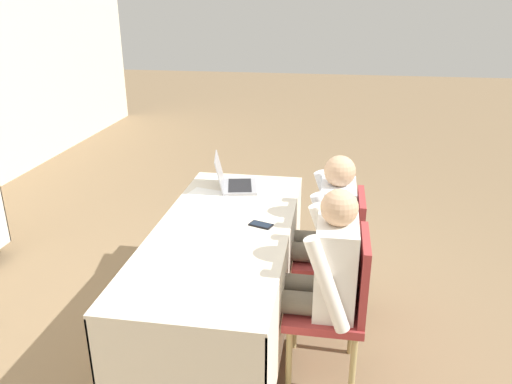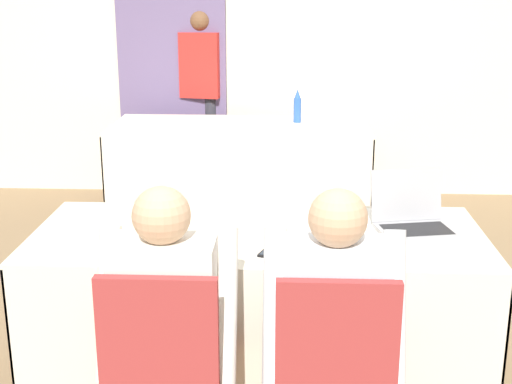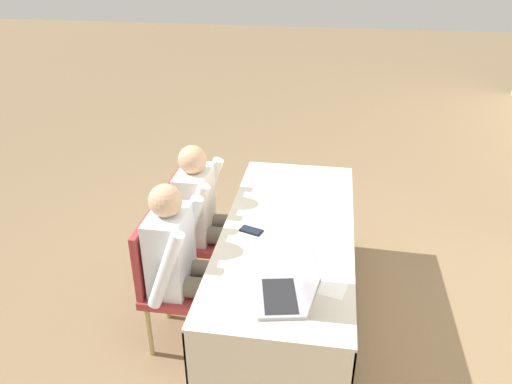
% 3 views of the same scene
% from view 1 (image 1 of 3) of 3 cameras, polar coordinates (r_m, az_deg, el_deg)
% --- Properties ---
extents(ground_plane, '(24.00, 24.00, 0.00)m').
position_cam_1_polar(ground_plane, '(3.49, -3.52, -15.24)').
color(ground_plane, '#846B4C').
extents(conference_table_near, '(1.99, 0.83, 0.75)m').
position_cam_1_polar(conference_table_near, '(3.18, -3.75, -6.93)').
color(conference_table_near, beige).
rests_on(conference_table_near, ground_plane).
extents(laptop, '(0.38, 0.36, 0.25)m').
position_cam_1_polar(laptop, '(3.71, -2.55, 1.16)').
color(laptop, '#99999E').
rests_on(laptop, conference_table_near).
extents(cell_phone, '(0.12, 0.16, 0.01)m').
position_cam_1_polar(cell_phone, '(3.12, 0.57, -3.77)').
color(cell_phone, black).
rests_on(cell_phone, conference_table_near).
extents(paper_beside_laptop, '(0.28, 0.34, 0.00)m').
position_cam_1_polar(paper_beside_laptop, '(3.61, -5.54, -0.32)').
color(paper_beside_laptop, white).
rests_on(paper_beside_laptop, conference_table_near).
extents(paper_centre_table, '(0.22, 0.31, 0.00)m').
position_cam_1_polar(paper_centre_table, '(2.76, -10.39, -7.75)').
color(paper_centre_table, white).
rests_on(paper_centre_table, conference_table_near).
extents(chair_near_left, '(0.44, 0.44, 0.89)m').
position_cam_1_polar(chair_near_left, '(2.90, 9.36, -12.09)').
color(chair_near_left, tan).
rests_on(chair_near_left, ground_plane).
extents(chair_near_right, '(0.44, 0.44, 0.89)m').
position_cam_1_polar(chair_near_right, '(3.41, 9.43, -6.64)').
color(chair_near_right, tan).
rests_on(chair_near_right, ground_plane).
extents(person_checkered_shirt, '(0.50, 0.52, 1.15)m').
position_cam_1_polar(person_checkered_shirt, '(2.81, 7.44, -9.25)').
color(person_checkered_shirt, '#665B4C').
rests_on(person_checkered_shirt, ground_plane).
extents(person_white_shirt, '(0.50, 0.52, 1.15)m').
position_cam_1_polar(person_white_shirt, '(3.34, 7.83, -4.11)').
color(person_white_shirt, '#665B4C').
rests_on(person_white_shirt, ground_plane).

